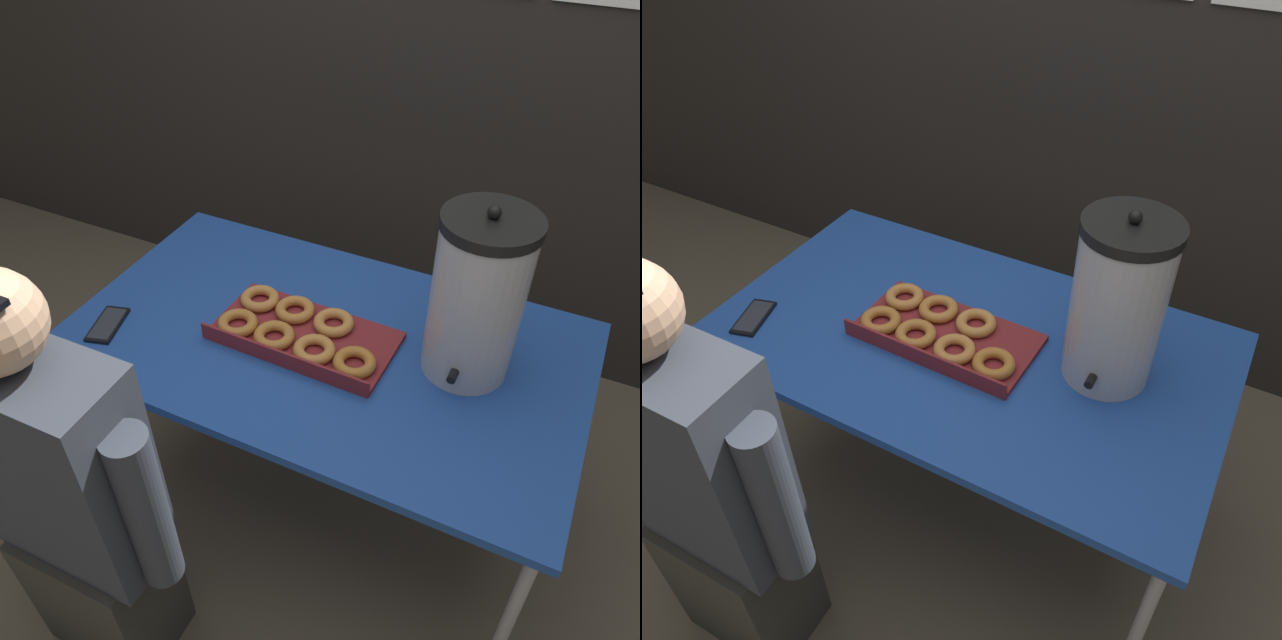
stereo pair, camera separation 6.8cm
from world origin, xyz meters
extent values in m
plane|color=brown|center=(0.00, 0.00, 0.00)|extent=(12.00, 12.00, 0.00)
cube|color=#282623|center=(0.00, 1.06, 1.30)|extent=(6.00, 0.10, 2.61)
cube|color=#1E479E|center=(0.00, 0.00, 0.71)|extent=(1.41, 0.82, 0.03)
cylinder|color=#ADADB2|center=(-0.66, -0.36, 0.35)|extent=(0.03, 0.03, 0.69)
cylinder|color=#ADADB2|center=(0.66, -0.36, 0.35)|extent=(0.03, 0.03, 0.69)
cylinder|color=#ADADB2|center=(-0.66, 0.36, 0.35)|extent=(0.03, 0.03, 0.69)
cylinder|color=#ADADB2|center=(0.66, 0.36, 0.35)|extent=(0.03, 0.03, 0.69)
cube|color=maroon|center=(-0.05, -0.02, 0.73)|extent=(0.50, 0.27, 0.02)
cube|color=maroon|center=(-0.06, -0.15, 0.76)|extent=(0.50, 0.02, 0.04)
torus|color=#B77532|center=(-0.23, -0.08, 0.75)|extent=(0.12, 0.12, 0.03)
torus|color=#B87634|center=(-0.11, -0.08, 0.75)|extent=(0.16, 0.16, 0.03)
torus|color=#C3813E|center=(0.01, -0.09, 0.75)|extent=(0.14, 0.14, 0.03)
torus|color=#B2702E|center=(0.12, -0.08, 0.75)|extent=(0.16, 0.16, 0.03)
torus|color=#C2803E|center=(-0.23, 0.04, 0.75)|extent=(0.15, 0.15, 0.03)
torus|color=#BC7937|center=(-0.11, 0.04, 0.75)|extent=(0.15, 0.15, 0.03)
torus|color=#C4823F|center=(0.01, 0.04, 0.75)|extent=(0.16, 0.16, 0.03)
cylinder|color=#B7B7BC|center=(0.37, 0.06, 0.93)|extent=(0.22, 0.22, 0.42)
cylinder|color=black|center=(0.37, 0.06, 1.16)|extent=(0.23, 0.23, 0.03)
sphere|color=black|center=(0.37, 0.06, 1.18)|extent=(0.03, 0.03, 0.03)
cylinder|color=black|center=(0.37, -0.05, 0.80)|extent=(0.02, 0.06, 0.02)
cube|color=black|center=(-0.58, -0.22, 0.73)|extent=(0.11, 0.17, 0.01)
cube|color=#2D333D|center=(-0.58, -0.22, 0.73)|extent=(0.10, 0.14, 0.00)
cube|color=#33332D|center=(-0.33, -0.67, 0.24)|extent=(0.34, 0.24, 0.48)
cube|color=#333842|center=(-0.33, -0.67, 0.78)|extent=(0.43, 0.20, 0.59)
cylinder|color=#333842|center=(-0.09, -0.67, 0.75)|extent=(0.09, 0.09, 0.47)
camera|label=1|loc=(0.55, -1.16, 1.88)|focal=35.00mm
camera|label=2|loc=(0.61, -1.13, 1.88)|focal=35.00mm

